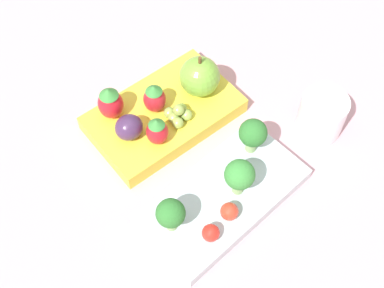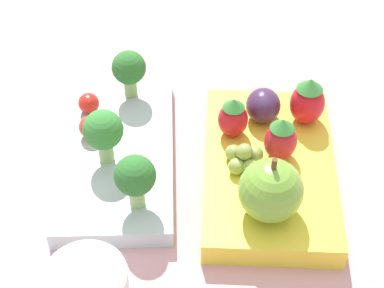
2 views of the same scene
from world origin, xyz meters
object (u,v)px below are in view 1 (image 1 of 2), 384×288
cherry_tomato_0 (211,233)px  broccoli_floret_1 (171,214)px  bento_box_savoury (223,197)px  drinking_cup (321,115)px  bento_box_fruit (164,115)px  broccoli_floret_2 (240,176)px  strawberry_2 (157,131)px  strawberry_1 (154,98)px  strawberry_0 (110,103)px  cherry_tomato_1 (229,211)px  broccoli_floret_0 (253,134)px  grape_cluster (179,114)px  apple (200,76)px  plum (129,127)px

cherry_tomato_0 → broccoli_floret_1: bearing=-51.5°
bento_box_savoury → drinking_cup: size_ratio=3.57×
bento_box_savoury → bento_box_fruit: bearing=-93.7°
broccoli_floret_1 → drinking_cup: bearing=-177.5°
broccoli_floret_2 → strawberry_2: bearing=-70.6°
strawberry_2 → drinking_cup: size_ratio=0.70×
bento_box_savoury → broccoli_floret_1: bearing=-0.9°
strawberry_1 → strawberry_0: bearing=-25.9°
cherry_tomato_1 → strawberry_1: (-0.01, -0.18, 0.02)m
broccoli_floret_2 → bento_box_fruit: bearing=-87.1°
bento_box_savoury → broccoli_floret_0: bearing=-155.0°
bento_box_fruit → broccoli_floret_0: (-0.06, 0.11, 0.04)m
cherry_tomato_0 → strawberry_0: bearing=-89.2°
cherry_tomato_0 → grape_cluster: bearing=-112.3°
strawberry_1 → grape_cluster: 0.04m
broccoli_floret_0 → broccoli_floret_2: (0.05, 0.04, 0.00)m
strawberry_0 → cherry_tomato_0: bearing=90.8°
bento_box_savoury → apple: apple is taller
strawberry_2 → strawberry_1: bearing=-119.7°
plum → cherry_tomato_0: bearing=90.6°
bento_box_fruit → plum: bearing=8.9°
bento_box_savoury → strawberry_0: bearing=-74.4°
bento_box_fruit → grape_cluster: bearing=109.4°
bento_box_savoury → cherry_tomato_1: bearing=64.7°
bento_box_savoury → grape_cluster: (-0.02, -0.12, 0.02)m
apple → drinking_cup: apple is taller
bento_box_fruit → drinking_cup: size_ratio=3.29×
broccoli_floret_1 → cherry_tomato_1: size_ratio=2.39×
cherry_tomato_0 → drinking_cup: (-0.21, -0.05, 0.00)m
broccoli_floret_0 → cherry_tomato_1: size_ratio=2.48×
bento_box_fruit → drinking_cup: (-0.16, 0.13, 0.02)m
bento_box_fruit → strawberry_0: (0.06, -0.03, 0.04)m
bento_box_savoury → strawberry_2: bearing=-77.8°
broccoli_floret_1 → plum: size_ratio=1.43×
plum → bento_box_savoury: bearing=109.5°
broccoli_floret_0 → strawberry_2: bearing=-40.4°
bento_box_fruit → broccoli_floret_0: bearing=116.9°
cherry_tomato_1 → broccoli_floret_1: bearing=-24.0°
bento_box_savoury → broccoli_floret_1: broccoli_floret_1 is taller
strawberry_0 → broccoli_floret_2: bearing=109.9°
cherry_tomato_0 → strawberry_2: size_ratio=0.49×
broccoli_floret_0 → drinking_cup: broccoli_floret_0 is taller
apple → broccoli_floret_0: bearing=89.3°
broccoli_floret_1 → plum: (-0.03, -0.13, -0.01)m
apple → grape_cluster: size_ratio=1.83×
apple → drinking_cup: size_ratio=1.04×
strawberry_0 → plum: size_ratio=1.41×
cherry_tomato_1 → drinking_cup: bearing=-167.9°
strawberry_0 → drinking_cup: (-0.22, 0.16, -0.02)m
cherry_tomato_1 → strawberry_0: 0.21m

